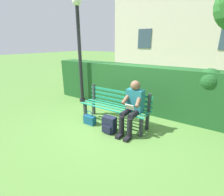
{
  "coord_description": "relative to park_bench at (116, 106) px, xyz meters",
  "views": [
    {
      "loc": [
        -2.11,
        3.27,
        1.99
      ],
      "look_at": [
        0.0,
        0.1,
        0.72
      ],
      "focal_mm": 26.71,
      "sensor_mm": 36.0,
      "label": 1
    }
  ],
  "objects": [
    {
      "name": "hedge_backdrop",
      "position": [
        -0.06,
        -1.23,
        0.24
      ],
      "size": [
        6.16,
        0.68,
        1.43
      ],
      "color": "#1E5123",
      "rests_on": "ground"
    },
    {
      "name": "building_facade",
      "position": [
        0.19,
        -8.87,
        3.53
      ],
      "size": [
        9.27,
        2.94,
        7.99
      ],
      "color": "beige",
      "rests_on": "ground"
    },
    {
      "name": "backpack",
      "position": [
        -0.14,
        0.51,
        -0.27
      ],
      "size": [
        0.31,
        0.26,
        0.39
      ],
      "color": "#191E33",
      "rests_on": "ground"
    },
    {
      "name": "lamp_post",
      "position": [
        1.89,
        -0.75,
        1.47
      ],
      "size": [
        0.27,
        0.27,
        3.3
      ],
      "color": "black",
      "rests_on": "ground"
    },
    {
      "name": "person_seated",
      "position": [
        -0.56,
        0.18,
        0.18
      ],
      "size": [
        0.44,
        0.73,
        1.2
      ],
      "color": "#1E6672",
      "rests_on": "ground"
    },
    {
      "name": "handbag",
      "position": [
        0.51,
        0.44,
        -0.34
      ],
      "size": [
        0.31,
        0.16,
        0.37
      ],
      "color": "navy",
      "rests_on": "ground"
    },
    {
      "name": "park_bench",
      "position": [
        0.0,
        0.0,
        0.0
      ],
      "size": [
        1.81,
        0.51,
        0.89
      ],
      "color": "#2D3338",
      "rests_on": "ground"
    },
    {
      "name": "ground",
      "position": [
        0.0,
        0.08,
        -0.46
      ],
      "size": [
        60.0,
        60.0,
        0.0
      ],
      "primitive_type": "plane",
      "color": "#517F38"
    }
  ]
}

